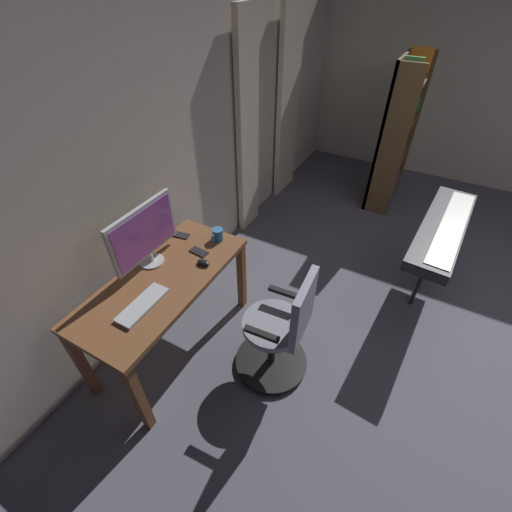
{
  "coord_description": "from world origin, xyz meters",
  "views": [
    {
      "loc": [
        2.62,
        -0.84,
        2.43
      ],
      "look_at": [
        1.15,
        -1.66,
        0.99
      ],
      "focal_mm": 24.15,
      "sensor_mm": 36.0,
      "label": 1
    }
  ],
  "objects_px": {
    "computer_monitor": "(144,234)",
    "mug_coffee": "(218,235)",
    "cell_phone_face_up": "(199,252)",
    "cell_phone_by_monitor": "(180,235)",
    "bookshelf": "(393,136)",
    "computer_keyboard": "(143,305)",
    "office_chair": "(281,331)",
    "desk": "(165,289)",
    "piano_keyboard": "(443,230)",
    "computer_mouse": "(203,263)"
  },
  "relations": [
    {
      "from": "computer_monitor",
      "to": "mug_coffee",
      "type": "xyz_separation_m",
      "value": [
        -0.46,
        0.28,
        -0.21
      ]
    },
    {
      "from": "office_chair",
      "to": "cell_phone_by_monitor",
      "type": "distance_m",
      "value": 1.11
    },
    {
      "from": "computer_keyboard",
      "to": "cell_phone_face_up",
      "type": "distance_m",
      "value": 0.61
    },
    {
      "from": "desk",
      "to": "computer_keyboard",
      "type": "xyz_separation_m",
      "value": [
        0.26,
        0.06,
        0.12
      ]
    },
    {
      "from": "cell_phone_by_monitor",
      "to": "piano_keyboard",
      "type": "relative_size",
      "value": 0.11
    },
    {
      "from": "computer_mouse",
      "to": "mug_coffee",
      "type": "distance_m",
      "value": 0.31
    },
    {
      "from": "computer_monitor",
      "to": "cell_phone_face_up",
      "type": "distance_m",
      "value": 0.43
    },
    {
      "from": "computer_keyboard",
      "to": "computer_monitor",
      "type": "bearing_deg",
      "value": -145.34
    },
    {
      "from": "computer_monitor",
      "to": "cell_phone_face_up",
      "type": "bearing_deg",
      "value": 136.16
    },
    {
      "from": "office_chair",
      "to": "cell_phone_face_up",
      "type": "xyz_separation_m",
      "value": [
        -0.16,
        -0.79,
        0.3
      ]
    },
    {
      "from": "cell_phone_by_monitor",
      "to": "bookshelf",
      "type": "relative_size",
      "value": 0.08
    },
    {
      "from": "computer_mouse",
      "to": "cell_phone_by_monitor",
      "type": "xyz_separation_m",
      "value": [
        -0.2,
        -0.37,
        -0.01
      ]
    },
    {
      "from": "computer_monitor",
      "to": "computer_keyboard",
      "type": "bearing_deg",
      "value": 34.66
    },
    {
      "from": "desk",
      "to": "piano_keyboard",
      "type": "distance_m",
      "value": 2.28
    },
    {
      "from": "office_chair",
      "to": "mug_coffee",
      "type": "distance_m",
      "value": 0.9
    },
    {
      "from": "mug_coffee",
      "to": "piano_keyboard",
      "type": "distance_m",
      "value": 1.86
    },
    {
      "from": "piano_keyboard",
      "to": "office_chair",
      "type": "bearing_deg",
      "value": -26.15
    },
    {
      "from": "piano_keyboard",
      "to": "cell_phone_face_up",
      "type": "bearing_deg",
      "value": -48.27
    },
    {
      "from": "computer_keyboard",
      "to": "computer_mouse",
      "type": "height_order",
      "value": "computer_mouse"
    },
    {
      "from": "bookshelf",
      "to": "computer_keyboard",
      "type": "bearing_deg",
      "value": -13.74
    },
    {
      "from": "office_chair",
      "to": "cell_phone_face_up",
      "type": "distance_m",
      "value": 0.86
    },
    {
      "from": "desk",
      "to": "cell_phone_by_monitor",
      "type": "bearing_deg",
      "value": -156.65
    },
    {
      "from": "computer_keyboard",
      "to": "bookshelf",
      "type": "distance_m",
      "value": 3.51
    },
    {
      "from": "cell_phone_face_up",
      "to": "cell_phone_by_monitor",
      "type": "bearing_deg",
      "value": -106.22
    },
    {
      "from": "cell_phone_by_monitor",
      "to": "computer_monitor",
      "type": "bearing_deg",
      "value": -7.88
    },
    {
      "from": "computer_monitor",
      "to": "computer_mouse",
      "type": "xyz_separation_m",
      "value": [
        -0.16,
        0.36,
        -0.24
      ]
    },
    {
      "from": "cell_phone_face_up",
      "to": "cell_phone_by_monitor",
      "type": "distance_m",
      "value": 0.28
    },
    {
      "from": "cell_phone_face_up",
      "to": "piano_keyboard",
      "type": "bearing_deg",
      "value": 132.35
    },
    {
      "from": "office_chair",
      "to": "computer_mouse",
      "type": "relative_size",
      "value": 9.76
    },
    {
      "from": "desk",
      "to": "bookshelf",
      "type": "height_order",
      "value": "bookshelf"
    },
    {
      "from": "cell_phone_by_monitor",
      "to": "mug_coffee",
      "type": "height_order",
      "value": "mug_coffee"
    },
    {
      "from": "cell_phone_face_up",
      "to": "bookshelf",
      "type": "relative_size",
      "value": 0.08
    },
    {
      "from": "mug_coffee",
      "to": "piano_keyboard",
      "type": "xyz_separation_m",
      "value": [
        -1.01,
        1.56,
        -0.05
      ]
    },
    {
      "from": "mug_coffee",
      "to": "piano_keyboard",
      "type": "relative_size",
      "value": 0.1
    },
    {
      "from": "desk",
      "to": "office_chair",
      "type": "height_order",
      "value": "office_chair"
    },
    {
      "from": "office_chair",
      "to": "computer_monitor",
      "type": "distance_m",
      "value": 1.17
    },
    {
      "from": "office_chair",
      "to": "computer_keyboard",
      "type": "height_order",
      "value": "office_chair"
    },
    {
      "from": "desk",
      "to": "piano_keyboard",
      "type": "bearing_deg",
      "value": 133.41
    },
    {
      "from": "bookshelf",
      "to": "desk",
      "type": "bearing_deg",
      "value": -15.87
    },
    {
      "from": "computer_monitor",
      "to": "mug_coffee",
      "type": "bearing_deg",
      "value": 148.28
    },
    {
      "from": "computer_mouse",
      "to": "mug_coffee",
      "type": "relative_size",
      "value": 0.75
    },
    {
      "from": "computer_monitor",
      "to": "piano_keyboard",
      "type": "height_order",
      "value": "computer_monitor"
    },
    {
      "from": "cell_phone_face_up",
      "to": "office_chair",
      "type": "bearing_deg",
      "value": 83.95
    },
    {
      "from": "cell_phone_face_up",
      "to": "piano_keyboard",
      "type": "distance_m",
      "value": 2.0
    },
    {
      "from": "cell_phone_by_monitor",
      "to": "mug_coffee",
      "type": "bearing_deg",
      "value": 99.71
    },
    {
      "from": "cell_phone_face_up",
      "to": "mug_coffee",
      "type": "bearing_deg",
      "value": 174.47
    },
    {
      "from": "cell_phone_face_up",
      "to": "piano_keyboard",
      "type": "height_order",
      "value": "piano_keyboard"
    },
    {
      "from": "mug_coffee",
      "to": "bookshelf",
      "type": "relative_size",
      "value": 0.08
    },
    {
      "from": "computer_monitor",
      "to": "mug_coffee",
      "type": "height_order",
      "value": "computer_monitor"
    },
    {
      "from": "computer_keyboard",
      "to": "cell_phone_by_monitor",
      "type": "bearing_deg",
      "value": -160.08
    }
  ]
}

